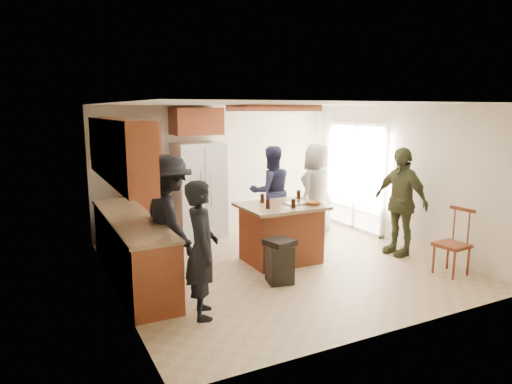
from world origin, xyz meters
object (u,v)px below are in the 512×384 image
person_behind_right (316,190)px  person_behind_left (271,192)px  trash_bin (280,261)px  kitchen_island (281,232)px  person_counter (170,221)px  person_side_right (400,201)px  refrigerator (199,190)px  spindle_chair (453,245)px  person_front_left (202,249)px

person_behind_right → person_behind_left: bearing=-51.2°
trash_bin → kitchen_island: bearing=59.0°
person_counter → kitchen_island: 1.94m
person_behind_right → person_side_right: bearing=83.8°
kitchen_island → trash_bin: size_ratio=2.03×
refrigerator → spindle_chair: size_ratio=1.81×
person_behind_left → person_counter: bearing=40.3°
person_front_left → person_behind_right: bearing=-39.2°
refrigerator → spindle_chair: 4.53m
refrigerator → person_side_right: bearing=-44.3°
person_front_left → spindle_chair: bearing=-80.9°
spindle_chair → kitchen_island: bearing=139.4°
person_behind_left → person_behind_right: person_behind_right is taller
person_front_left → refrigerator: 3.49m
person_behind_right → kitchen_island: person_behind_right is taller
person_behind_right → spindle_chair: (0.60, -2.69, -0.44)m
person_front_left → person_behind_left: size_ratio=0.94×
person_front_left → kitchen_island: 2.27m
refrigerator → spindle_chair: (2.62, -3.66, -0.45)m
trash_bin → person_counter: bearing=156.6°
person_side_right → person_counter: person_counter is taller
person_behind_left → person_counter: (-2.44, -1.58, 0.04)m
refrigerator → trash_bin: 2.86m
person_side_right → trash_bin: person_side_right is taller
person_side_right → person_counter: size_ratio=0.99×
person_counter → refrigerator: (1.22, 2.19, -0.01)m
trash_bin → person_behind_left: bearing=64.3°
spindle_chair → trash_bin: bearing=160.5°
person_front_left → trash_bin: bearing=-54.8°
person_front_left → person_counter: size_ratio=0.89×
person_behind_left → trash_bin: size_ratio=2.77×
person_side_right → spindle_chair: 1.19m
person_counter → person_behind_right: bearing=-74.2°
person_behind_right → spindle_chair: size_ratio=1.79×
person_side_right → kitchen_island: (-1.96, 0.57, -0.43)m
person_behind_right → trash_bin: 2.66m
person_behind_right → person_counter: size_ratio=0.98×
person_side_right → person_counter: 3.86m
person_behind_right → refrigerator: 2.24m
person_behind_right → trash_bin: person_behind_right is taller
person_counter → person_behind_left: bearing=-62.0°
person_behind_left → person_behind_right: 0.87m
refrigerator → person_front_left: bearing=-109.4°
person_front_left → trash_bin: size_ratio=2.59×
person_counter → refrigerator: size_ratio=1.01×
person_front_left → trash_bin: person_front_left is taller
person_front_left → person_behind_left: 3.60m
kitchen_island → trash_bin: (-0.49, -0.81, -0.16)m
person_side_right → kitchen_island: bearing=-112.1°
person_front_left → person_side_right: (3.78, 0.74, 0.09)m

